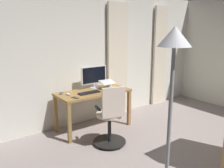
% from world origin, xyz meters
% --- Properties ---
extents(back_room_partition, '(5.84, 0.10, 2.68)m').
position_xyz_m(back_room_partition, '(0.00, -2.77, 1.34)').
color(back_room_partition, silver).
rests_on(back_room_partition, ground).
extents(curtain_left_panel, '(0.42, 0.06, 2.47)m').
position_xyz_m(curtain_left_panel, '(-1.76, -2.66, 1.24)').
color(curtain_left_panel, beige).
rests_on(curtain_left_panel, ground).
extents(curtain_right_panel, '(0.52, 0.06, 2.47)m').
position_xyz_m(curtain_right_panel, '(-0.40, -2.66, 1.24)').
color(curtain_right_panel, beige).
rests_on(curtain_right_panel, ground).
extents(desk, '(1.41, 0.65, 0.76)m').
position_xyz_m(desk, '(0.47, -2.29, 0.65)').
color(desk, olive).
rests_on(desk, ground).
extents(office_chair, '(0.56, 0.56, 1.04)m').
position_xyz_m(office_chair, '(0.62, -1.52, 0.48)').
color(office_chair, black).
rests_on(office_chair, ground).
extents(computer_monitor, '(0.57, 0.18, 0.45)m').
position_xyz_m(computer_monitor, '(0.32, -2.50, 1.01)').
color(computer_monitor, white).
rests_on(computer_monitor, desk).
extents(computer_keyboard, '(0.41, 0.14, 0.02)m').
position_xyz_m(computer_keyboard, '(0.61, -2.21, 0.77)').
color(computer_keyboard, black).
rests_on(computer_keyboard, desk).
extents(laptop, '(0.31, 0.36, 0.16)m').
position_xyz_m(laptop, '(0.14, -2.22, 0.81)').
color(laptop, white).
rests_on(laptop, desk).
extents(computer_mouse, '(0.06, 0.10, 0.04)m').
position_xyz_m(computer_mouse, '(0.98, -2.34, 0.78)').
color(computer_mouse, silver).
rests_on(computer_mouse, desk).
extents(cell_phone_face_up, '(0.13, 0.16, 0.01)m').
position_xyz_m(cell_phone_face_up, '(1.04, -2.49, 0.76)').
color(cell_phone_face_up, '#333338').
rests_on(cell_phone_face_up, desk).
extents(cell_phone_by_monitor, '(0.09, 0.15, 0.01)m').
position_xyz_m(cell_phone_by_monitor, '(0.96, -2.09, 0.76)').
color(cell_phone_by_monitor, '#232328').
rests_on(cell_phone_by_monitor, desk).
extents(mug_tea, '(0.14, 0.09, 0.10)m').
position_xyz_m(mug_tea, '(-0.01, -2.42, 0.81)').
color(mug_tea, white).
rests_on(mug_tea, desk).
extents(floor_lamp, '(0.28, 0.28, 1.92)m').
position_xyz_m(floor_lamp, '(1.38, 0.29, 1.44)').
color(floor_lamp, black).
rests_on(floor_lamp, ground).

